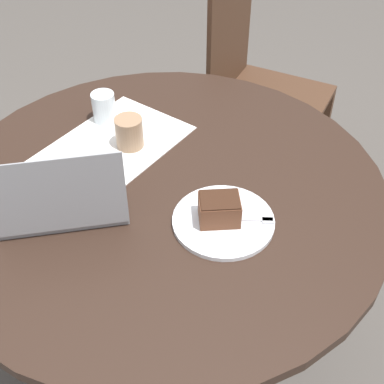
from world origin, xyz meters
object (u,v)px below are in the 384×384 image
(plate, at_px, (223,221))
(laptop, at_px, (62,197))
(coffee_glass, at_px, (130,132))
(chair, at_px, (256,90))

(plate, height_order, laptop, laptop)
(coffee_glass, distance_m, laptop, 0.30)
(chair, distance_m, coffee_glass, 0.84)
(chair, bearing_deg, plate, 15.64)
(plate, xyz_separation_m, coffee_glass, (0.06, -0.39, 0.04))
(plate, distance_m, laptop, 0.40)
(chair, xyz_separation_m, laptop, (0.97, 0.51, 0.27))
(laptop, bearing_deg, chair, 47.58)
(coffee_glass, bearing_deg, plate, 98.72)
(plate, height_order, coffee_glass, coffee_glass)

